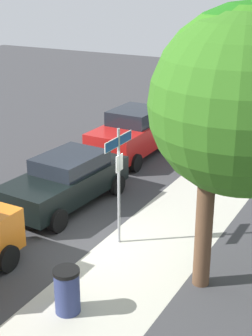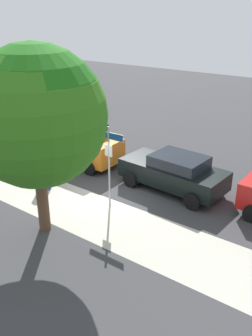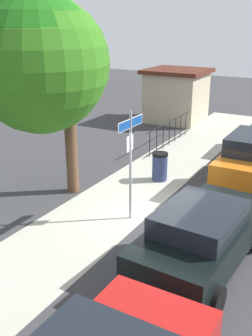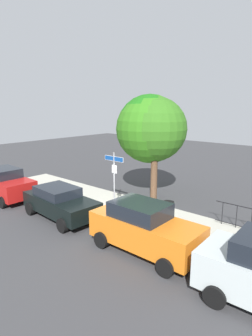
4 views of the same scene
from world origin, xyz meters
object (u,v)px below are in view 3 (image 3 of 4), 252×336
Objects in this scene: shade_tree at (41,63)px; utility_shed at (176,95)px; street_sign at (130,147)px; car_black at (202,235)px; trash_bin at (160,166)px.

utility_shed is at bearing 2.18° from shade_tree.
street_sign reaches higher than car_black.
shade_tree reaches higher than trash_bin.
car_black is at bearing -154.69° from utility_shed.
trash_bin is at bearing 9.45° from street_sign.
utility_shed is 8.79m from trash_bin.
street_sign is 3.09m from car_black.
street_sign is 0.97× the size of utility_shed.
car_black is 4.44× the size of trash_bin.
utility_shed is 3.21× the size of trash_bin.
street_sign is at bearing 66.95° from car_black.
trash_bin is (-8.25, -2.90, -0.92)m from utility_shed.
street_sign is 0.70× the size of car_black.
utility_shed is (11.10, 0.42, -2.66)m from shade_tree.
street_sign is 11.77m from utility_shed.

